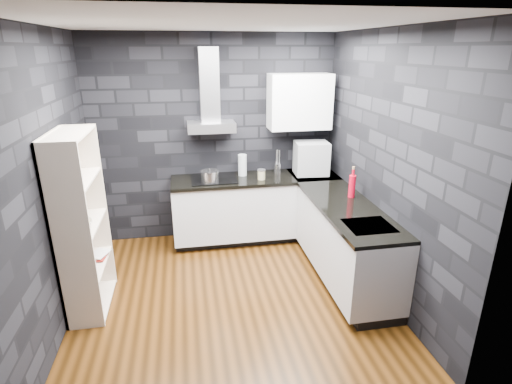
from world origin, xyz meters
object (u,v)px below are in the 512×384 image
object	(u,v)px
pot	(210,177)
red_bottle	(352,186)
storage_jar	(261,175)
utensil_crock	(277,168)
bookshelf	(82,225)
fruit_bowl	(80,223)
appliance_garage	(311,158)
glass_vase	(242,165)

from	to	relation	value
pot	red_bottle	size ratio (longest dim) A/B	0.86
storage_jar	utensil_crock	size ratio (longest dim) A/B	0.92
red_bottle	bookshelf	size ratio (longest dim) A/B	0.14
utensil_crock	red_bottle	size ratio (longest dim) A/B	0.50
storage_jar	fruit_bowl	world-z (taller)	storage_jar
storage_jar	appliance_garage	xyz separation A→B (m)	(0.69, 0.10, 0.17)
glass_vase	fruit_bowl	world-z (taller)	glass_vase
storage_jar	utensil_crock	bearing A→B (deg)	42.67
utensil_crock	appliance_garage	xyz separation A→B (m)	(0.42, -0.15, 0.16)
pot	utensil_crock	size ratio (longest dim) A/B	1.73
pot	bookshelf	distance (m)	1.69
pot	glass_vase	size ratio (longest dim) A/B	0.78
storage_jar	fruit_bowl	bearing A→B (deg)	-150.24
glass_vase	fruit_bowl	bearing A→B (deg)	-142.56
appliance_garage	pot	bearing A→B (deg)	-171.34
pot	appliance_garage	distance (m)	1.37
glass_vase	red_bottle	xyz separation A→B (m)	(1.10, -1.04, -0.01)
red_bottle	utensil_crock	bearing A→B (deg)	119.82
red_bottle	bookshelf	bearing A→B (deg)	-174.88
red_bottle	fruit_bowl	world-z (taller)	red_bottle
red_bottle	pot	bearing A→B (deg)	152.47
pot	glass_vase	distance (m)	0.51
utensil_crock	fruit_bowl	world-z (taller)	utensil_crock
pot	fruit_bowl	size ratio (longest dim) A/B	0.97
utensil_crock	red_bottle	xyz separation A→B (m)	(0.61, -1.07, 0.06)
bookshelf	pot	bearing A→B (deg)	22.16
red_bottle	fruit_bowl	size ratio (longest dim) A/B	1.13
utensil_crock	red_bottle	bearing A→B (deg)	-60.18
appliance_garage	red_bottle	distance (m)	0.94
glass_vase	utensil_crock	distance (m)	0.49
bookshelf	storage_jar	bearing A→B (deg)	11.65
glass_vase	utensil_crock	bearing A→B (deg)	3.77
storage_jar	glass_vase	bearing A→B (deg)	134.53
storage_jar	bookshelf	bearing A→B (deg)	-151.39
utensil_crock	bookshelf	bearing A→B (deg)	-149.42
red_bottle	storage_jar	bearing A→B (deg)	137.18
red_bottle	fruit_bowl	bearing A→B (deg)	-173.84
appliance_garage	red_bottle	xyz separation A→B (m)	(0.19, -0.92, -0.10)
storage_jar	red_bottle	world-z (taller)	red_bottle
red_bottle	bookshelf	world-z (taller)	bookshelf
red_bottle	fruit_bowl	distance (m)	2.88
storage_jar	fruit_bowl	size ratio (longest dim) A/B	0.52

